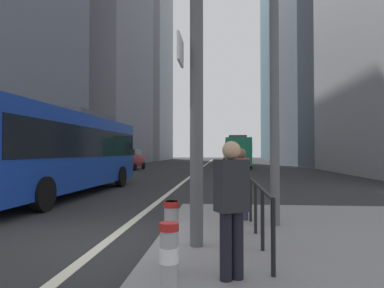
# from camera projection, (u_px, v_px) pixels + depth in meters

# --- Properties ---
(ground_plane) EXTENTS (160.00, 160.00, 0.00)m
(ground_plane) POSITION_uv_depth(u_px,v_px,m) (193.00, 174.00, 26.35)
(ground_plane) COLOR #28282B
(lane_centre_line) EXTENTS (0.20, 80.00, 0.01)m
(lane_centre_line) POSITION_uv_depth(u_px,v_px,m) (201.00, 168.00, 36.31)
(lane_centre_line) COLOR beige
(lane_centre_line) RESTS_ON ground
(office_tower_left_mid) EXTENTS (12.51, 21.19, 41.18)m
(office_tower_left_mid) POSITION_uv_depth(u_px,v_px,m) (97.00, 22.00, 50.48)
(office_tower_left_mid) COLOR gray
(office_tower_left_mid) RESTS_ON ground
(office_tower_left_far) EXTENTS (12.70, 18.02, 53.99)m
(office_tower_left_far) POSITION_uv_depth(u_px,v_px,m) (139.00, 37.00, 75.93)
(office_tower_left_far) COLOR #9E9EA3
(office_tower_left_far) RESTS_ON ground
(office_tower_right_mid) EXTENTS (11.85, 23.63, 35.25)m
(office_tower_right_mid) POSITION_uv_depth(u_px,v_px,m) (320.00, 47.00, 52.33)
(office_tower_right_mid) COLOR slate
(office_tower_right_mid) RESTS_ON ground
(office_tower_right_far) EXTENTS (10.51, 18.11, 46.64)m
(office_tower_right_far) POSITION_uv_depth(u_px,v_px,m) (289.00, 54.00, 76.49)
(office_tower_right_far) COLOR slate
(office_tower_right_far) RESTS_ON ground
(city_bus_blue_oncoming) EXTENTS (2.87, 11.07, 3.40)m
(city_bus_blue_oncoming) POSITION_uv_depth(u_px,v_px,m) (63.00, 148.00, 13.49)
(city_bus_blue_oncoming) COLOR #14389E
(city_bus_blue_oncoming) RESTS_ON ground
(city_bus_red_receding) EXTENTS (2.74, 10.73, 3.40)m
(city_bus_red_receding) POSITION_uv_depth(u_px,v_px,m) (237.00, 151.00, 38.14)
(city_bus_red_receding) COLOR #198456
(city_bus_red_receding) RESTS_ON ground
(car_oncoming_mid) EXTENTS (2.14, 4.53, 1.94)m
(car_oncoming_mid) POSITION_uv_depth(u_px,v_px,m) (130.00, 159.00, 33.10)
(car_oncoming_mid) COLOR maroon
(car_oncoming_mid) RESTS_ON ground
(car_receding_near) EXTENTS (2.10, 4.62, 1.94)m
(car_receding_near) POSITION_uv_depth(u_px,v_px,m) (229.00, 156.00, 55.95)
(car_receding_near) COLOR silver
(car_receding_near) RESTS_ON ground
(car_receding_far) EXTENTS (2.07, 4.29, 1.94)m
(car_receding_far) POSITION_uv_depth(u_px,v_px,m) (234.00, 157.00, 47.51)
(car_receding_far) COLOR gold
(car_receding_far) RESTS_ON ground
(traffic_signal_gantry) EXTENTS (6.03, 0.65, 6.00)m
(traffic_signal_gantry) POSITION_uv_depth(u_px,v_px,m) (80.00, 12.00, 5.95)
(traffic_signal_gantry) COLOR #515156
(traffic_signal_gantry) RESTS_ON median_island
(bollard_left) EXTENTS (0.20, 0.20, 0.85)m
(bollard_left) POSITION_uv_depth(u_px,v_px,m) (169.00, 261.00, 3.43)
(bollard_left) COLOR #99999E
(bollard_left) RESTS_ON median_island
(bollard_right) EXTENTS (0.20, 0.20, 0.93)m
(bollard_right) POSITION_uv_depth(u_px,v_px,m) (171.00, 234.00, 4.34)
(bollard_right) COLOR #99999E
(bollard_right) RESTS_ON median_island
(pedestrian_railing) EXTENTS (0.06, 3.47, 0.98)m
(pedestrian_railing) POSITION_uv_depth(u_px,v_px,m) (259.00, 201.00, 6.01)
(pedestrian_railing) COLOR black
(pedestrian_railing) RESTS_ON median_island
(pedestrian_waiting) EXTENTS (0.45, 0.39, 1.68)m
(pedestrian_waiting) POSITION_uv_depth(u_px,v_px,m) (232.00, 202.00, 4.22)
(pedestrian_waiting) COLOR black
(pedestrian_waiting) RESTS_ON median_island
(pedestrian_walking) EXTENTS (0.38, 0.24, 1.63)m
(pedestrian_walking) POSITION_uv_depth(u_px,v_px,m) (241.00, 180.00, 7.89)
(pedestrian_walking) COLOR #2D334C
(pedestrian_walking) RESTS_ON median_island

